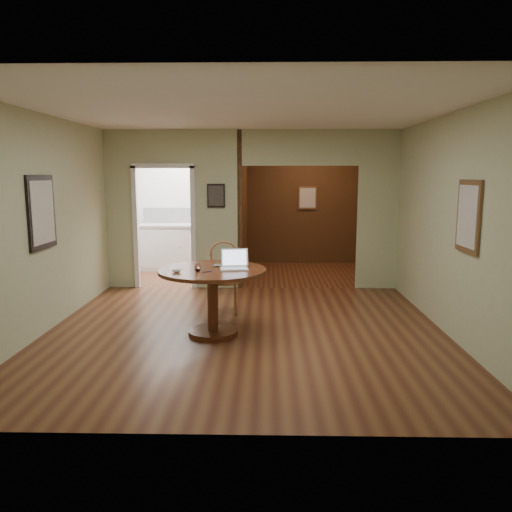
{
  "coord_description": "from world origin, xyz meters",
  "views": [
    {
      "loc": [
        0.27,
        -6.01,
        1.95
      ],
      "look_at": [
        0.14,
        -0.2,
        1.0
      ],
      "focal_mm": 35.0,
      "sensor_mm": 36.0,
      "label": 1
    }
  ],
  "objects_px": {
    "open_laptop": "(234,263)",
    "closed_laptop": "(226,266)",
    "chair": "(224,273)",
    "dining_table": "(213,286)"
  },
  "relations": [
    {
      "from": "open_laptop",
      "to": "closed_laptop",
      "type": "height_order",
      "value": "open_laptop"
    },
    {
      "from": "closed_laptop",
      "to": "chair",
      "type": "bearing_deg",
      "value": 95.94
    },
    {
      "from": "open_laptop",
      "to": "dining_table",
      "type": "bearing_deg",
      "value": 179.06
    },
    {
      "from": "dining_table",
      "to": "chair",
      "type": "bearing_deg",
      "value": 86.79
    },
    {
      "from": "dining_table",
      "to": "closed_laptop",
      "type": "distance_m",
      "value": 0.3
    },
    {
      "from": "dining_table",
      "to": "closed_laptop",
      "type": "bearing_deg",
      "value": 38.77
    },
    {
      "from": "dining_table",
      "to": "chair",
      "type": "xyz_separation_m",
      "value": [
        0.06,
        0.99,
        -0.04
      ]
    },
    {
      "from": "open_laptop",
      "to": "closed_laptop",
      "type": "xyz_separation_m",
      "value": [
        -0.11,
        0.09,
        -0.05
      ]
    },
    {
      "from": "chair",
      "to": "closed_laptop",
      "type": "relative_size",
      "value": 3.26
    },
    {
      "from": "chair",
      "to": "closed_laptop",
      "type": "bearing_deg",
      "value": -90.08
    }
  ]
}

